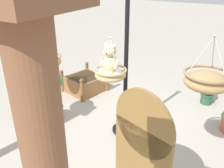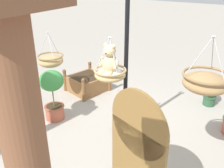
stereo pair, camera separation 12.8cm
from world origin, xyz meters
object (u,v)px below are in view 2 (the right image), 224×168
potted_plant_flowering_red (53,92)px  hanging_basket_left_high (206,82)px  display_pole_central (125,95)px  hanging_basket_with_teddy (110,74)px  teddy_bear (109,61)px  wooden_planter_box (87,83)px  potted_plant_small_succulent (211,92)px  hanging_basket_right_low (51,60)px  display_sign_board (137,145)px

potted_plant_flowering_red → hanging_basket_left_high: bearing=-177.2°
display_pole_central → hanging_basket_with_teddy: bearing=59.0°
potted_plant_flowering_red → teddy_bear: bearing=-175.7°
wooden_planter_box → potted_plant_small_succulent: 2.81m
hanging_basket_right_low → display_sign_board: bearing=152.6°
hanging_basket_with_teddy → potted_plant_flowering_red: (1.22, 0.11, -0.60)m
display_pole_central → display_sign_board: display_pole_central is taller
display_sign_board → display_pole_central: bearing=-56.5°
display_pole_central → hanging_basket_right_low: display_pole_central is taller
wooden_planter_box → potted_plant_small_succulent: bearing=-162.7°
teddy_bear → hanging_basket_with_teddy: bearing=-90.0°
teddy_bear → hanging_basket_right_low: teddy_bear is taller
potted_plant_flowering_red → potted_plant_small_succulent: (-2.48, -2.18, -0.29)m
hanging_basket_left_high → wooden_planter_box: hanging_basket_left_high is taller
potted_plant_flowering_red → display_sign_board: bearing=156.7°
potted_plant_small_succulent → display_sign_board: bearing=86.0°
display_pole_central → teddy_bear: (0.15, 0.27, 0.66)m
hanging_basket_right_low → hanging_basket_left_high: bearing=175.1°
hanging_basket_with_teddy → wooden_planter_box: (1.43, -1.23, -0.98)m
teddy_bear → wooden_planter_box: bearing=-41.1°
teddy_bear → hanging_basket_right_low: size_ratio=0.70×
wooden_planter_box → hanging_basket_left_high: bearing=157.2°
hanging_basket_left_high → potted_plant_small_succulent: (0.19, -2.05, -1.09)m
hanging_basket_left_high → hanging_basket_right_low: size_ratio=1.03×
display_pole_central → potted_plant_small_succulent: 2.17m
hanging_basket_with_teddy → wooden_planter_box: hanging_basket_with_teddy is taller
wooden_planter_box → display_sign_board: 3.46m
display_sign_board → hanging_basket_right_low: bearing=-27.4°
hanging_basket_right_low → display_pole_central: bearing=179.1°
hanging_basket_left_high → potted_plant_small_succulent: bearing=-84.6°
display_pole_central → hanging_basket_with_teddy: (0.15, 0.25, 0.45)m
display_pole_central → potted_plant_small_succulent: (-1.10, -1.81, -0.44)m
hanging_basket_with_teddy → teddy_bear: 0.22m
potted_plant_flowering_red → display_sign_board: display_sign_board is taller
hanging_basket_left_high → hanging_basket_right_low: hanging_basket_left_high is taller
potted_plant_small_succulent → display_sign_board: size_ratio=0.39×
potted_plant_small_succulent → potted_plant_flowering_red: bearing=41.3°
teddy_bear → display_sign_board: (-1.03, 1.06, -0.46)m
hanging_basket_left_high → display_sign_board: hanging_basket_left_high is taller
potted_plant_small_succulent → hanging_basket_with_teddy: bearing=58.7°
hanging_basket_left_high → potted_plant_flowering_red: size_ratio=0.72×
hanging_basket_with_teddy → wooden_planter_box: size_ratio=0.68×
hanging_basket_with_teddy → display_pole_central: bearing=-121.0°
teddy_bear → wooden_planter_box: (1.43, -1.25, -1.19)m
hanging_basket_left_high → potted_plant_flowering_red: 2.79m
wooden_planter_box → potted_plant_flowering_red: 1.41m
teddy_bear → hanging_basket_left_high: 1.45m
hanging_basket_left_high → wooden_planter_box: size_ratio=0.72×
hanging_basket_with_teddy → hanging_basket_right_low: hanging_basket_with_teddy is taller
display_pole_central → display_sign_board: 1.61m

